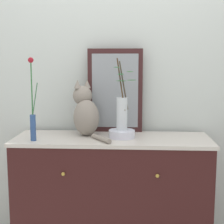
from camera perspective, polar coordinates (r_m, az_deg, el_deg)
The scene contains 7 objects.
wall_back at distance 2.62m, azimuth 0.39°, elevation 6.37°, with size 4.40×0.08×2.60m, color silver.
sideboard at distance 2.51m, azimuth -0.00°, elevation -14.04°, with size 1.37×0.48×0.87m.
mirror_leaning at distance 2.53m, azimuth 0.52°, elevation 3.60°, with size 0.41×0.03×0.62m.
cat_sitting at distance 2.43m, azimuth -4.45°, elevation -0.02°, with size 0.33×0.40×0.40m.
vase_slim_green at distance 2.31m, azimuth -13.17°, elevation -0.51°, with size 0.06×0.04×0.55m.
bowl_porcelain at distance 2.37m, azimuth 1.65°, elevation -3.70°, with size 0.18×0.18×0.05m, color silver.
vase_glass_clear at distance 2.33m, azimuth 1.69°, elevation 0.20°, with size 0.17×0.14×0.50m.
Camera 1 is at (0.13, -2.31, 1.39)m, focal length 54.44 mm.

